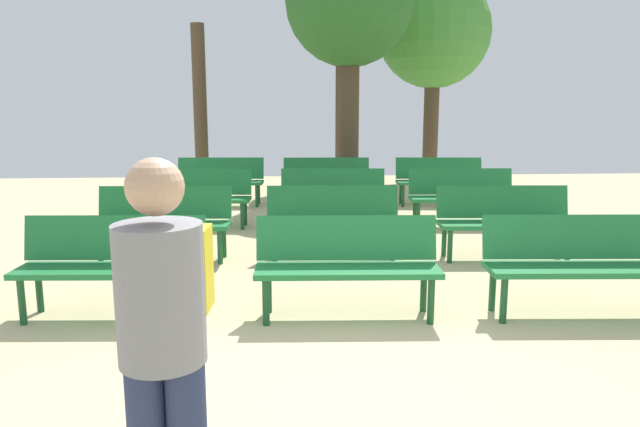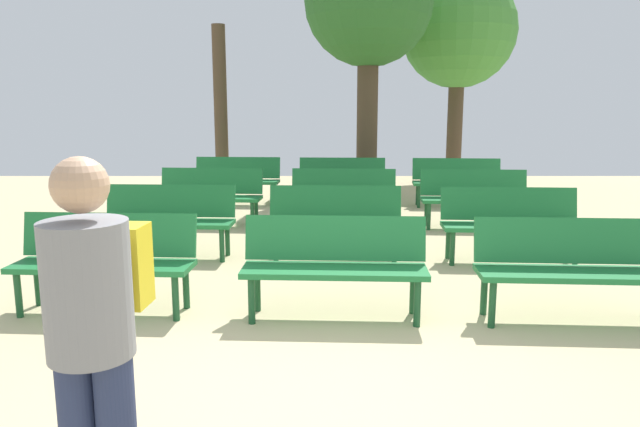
{
  "view_description": "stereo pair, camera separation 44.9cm",
  "coord_description": "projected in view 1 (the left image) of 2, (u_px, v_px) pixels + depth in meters",
  "views": [
    {
      "loc": [
        -0.48,
        -3.41,
        1.84
      ],
      "look_at": [
        0.0,
        3.56,
        0.55
      ],
      "focal_mm": 33.0,
      "sensor_mm": 36.0,
      "label": 1
    },
    {
      "loc": [
        -0.03,
        -3.43,
        1.84
      ],
      "look_at": [
        0.0,
        3.56,
        0.55
      ],
      "focal_mm": 33.0,
      "sensor_mm": 36.0,
      "label": 2
    }
  ],
  "objects": [
    {
      "name": "ground_plane",
      "position": [
        358.0,
        401.0,
        3.71
      ],
      "size": [
        24.0,
        24.0,
        0.0
      ],
      "primitive_type": "plane",
      "color": "#CCB789"
    },
    {
      "name": "bench_r0_c0",
      "position": [
        112.0,
        260.0,
        5.15
      ],
      "size": [
        1.63,
        0.57,
        0.87
      ],
      "rotation": [
        0.0,
        0.0,
        -0.06
      ],
      "color": "#1E7238",
      "rests_on": "ground_plane"
    },
    {
      "name": "bench_r0_c1",
      "position": [
        347.0,
        260.0,
        5.15
      ],
      "size": [
        1.62,
        0.55,
        0.87
      ],
      "rotation": [
        0.0,
        0.0,
        -0.05
      ],
      "color": "#1E7238",
      "rests_on": "ground_plane"
    },
    {
      "name": "bench_r0_c2",
      "position": [
        576.0,
        259.0,
        5.19
      ],
      "size": [
        1.63,
        0.57,
        0.87
      ],
      "rotation": [
        0.0,
        0.0,
        -0.06
      ],
      "color": "#1E7238",
      "rests_on": "ground_plane"
    },
    {
      "name": "bench_r1_c0",
      "position": [
        164.0,
        218.0,
        7.05
      ],
      "size": [
        1.62,
        0.56,
        0.87
      ],
      "rotation": [
        0.0,
        0.0,
        -0.05
      ],
      "color": "#1E7238",
      "rests_on": "ground_plane"
    },
    {
      "name": "bench_r1_c1",
      "position": [
        333.0,
        217.0,
        7.1
      ],
      "size": [
        1.61,
        0.53,
        0.87
      ],
      "rotation": [
        0.0,
        0.0,
        -0.03
      ],
      "color": "#1E7238",
      "rests_on": "ground_plane"
    },
    {
      "name": "bench_r1_c2",
      "position": [
        504.0,
        217.0,
        7.1
      ],
      "size": [
        1.63,
        0.58,
        0.87
      ],
      "rotation": [
        0.0,
        0.0,
        -0.06
      ],
      "color": "#1E7238",
      "rests_on": "ground_plane"
    },
    {
      "name": "bench_r2_c0",
      "position": [
        198.0,
        194.0,
        8.98
      ],
      "size": [
        1.63,
        0.61,
        0.87
      ],
      "rotation": [
        0.0,
        0.0,
        -0.08
      ],
      "color": "#1E7238",
      "rests_on": "ground_plane"
    },
    {
      "name": "bench_r2_c1",
      "position": [
        333.0,
        193.0,
        9.02
      ],
      "size": [
        1.63,
        0.58,
        0.87
      ],
      "rotation": [
        0.0,
        0.0,
        -0.07
      ],
      "color": "#1E7238",
      "rests_on": "ground_plane"
    },
    {
      "name": "bench_r2_c2",
      "position": [
        461.0,
        193.0,
        9.05
      ],
      "size": [
        1.63,
        0.58,
        0.87
      ],
      "rotation": [
        0.0,
        0.0,
        -0.06
      ],
      "color": "#1E7238",
      "rests_on": "ground_plane"
    },
    {
      "name": "bench_r3_c0",
      "position": [
        220.0,
        178.0,
        10.93
      ],
      "size": [
        1.63,
        0.58,
        0.87
      ],
      "rotation": [
        0.0,
        0.0,
        -0.06
      ],
      "color": "#1E7238",
      "rests_on": "ground_plane"
    },
    {
      "name": "bench_r3_c1",
      "position": [
        326.0,
        178.0,
        10.93
      ],
      "size": [
        1.62,
        0.56,
        0.87
      ],
      "rotation": [
        0.0,
        0.0,
        -0.05
      ],
      "color": "#1E7238",
      "rests_on": "ground_plane"
    },
    {
      "name": "bench_r3_c2",
      "position": [
        439.0,
        178.0,
        10.94
      ],
      "size": [
        1.63,
        0.61,
        0.87
      ],
      "rotation": [
        0.0,
        0.0,
        -0.08
      ],
      "color": "#1E7238",
      "rests_on": "ground_plane"
    },
    {
      "name": "tree_0",
      "position": [
        341.0,
        14.0,
        13.43
      ],
      "size": [
        1.99,
        1.99,
        4.96
      ],
      "color": "#4C3A28",
      "rests_on": "ground_plane"
    },
    {
      "name": "tree_1",
      "position": [
        349.0,
        5.0,
        11.61
      ],
      "size": [
        2.55,
        2.55,
        5.13
      ],
      "color": "#4C3A28",
      "rests_on": "ground_plane"
    },
    {
      "name": "tree_2",
      "position": [
        434.0,
        33.0,
        14.2
      ],
      "size": [
        2.73,
        2.73,
        4.97
      ],
      "color": "#4C3A28",
      "rests_on": "ground_plane"
    },
    {
      "name": "tree_3",
      "position": [
        200.0,
        110.0,
        12.13
      ],
      "size": [
        0.28,
        0.28,
        3.47
      ],
      "color": "#4C3A28",
      "rests_on": "ground_plane"
    },
    {
      "name": "visitor_with_backpack",
      "position": [
        165.0,
        337.0,
        2.32
      ],
      "size": [
        0.37,
        0.54,
        1.65
      ],
      "rotation": [
        0.0,
        0.0,
        3.06
      ],
      "color": "navy",
      "rests_on": "ground_plane"
    }
  ]
}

